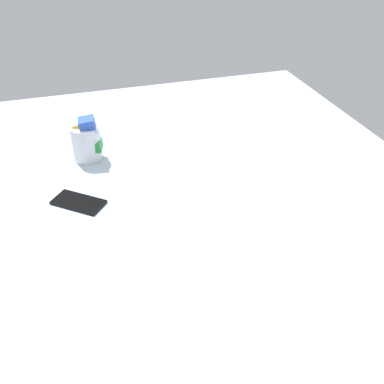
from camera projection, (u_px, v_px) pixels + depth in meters
bed_mattress at (202, 234)px, 123.99cm from camera, size 180.00×140.00×18.00cm
snack_cup at (87, 141)px, 136.87cm from camera, size 9.00×9.64×14.17cm
cell_phone at (79, 202)px, 120.31cm from camera, size 14.12×15.15×0.80cm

